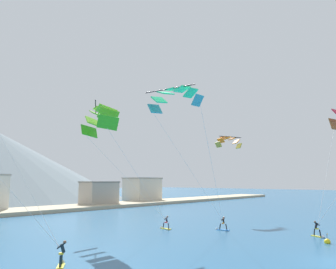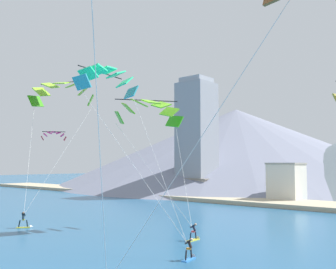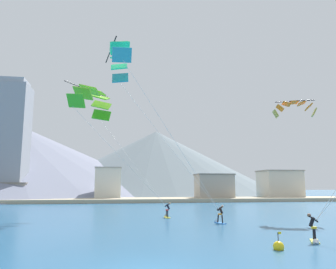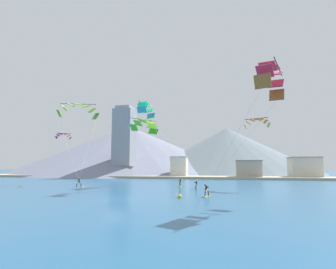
# 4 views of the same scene
# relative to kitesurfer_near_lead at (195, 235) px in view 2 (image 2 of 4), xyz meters

# --- Properties ---
(kitesurfer_near_lead) EXTENTS (0.61, 1.74, 1.61)m
(kitesurfer_near_lead) POSITION_rel_kitesurfer_near_lead_xyz_m (0.00, 0.00, 0.00)
(kitesurfer_near_lead) COLOR yellow
(kitesurfer_near_lead) RESTS_ON ground
(kitesurfer_mid_center) EXTENTS (1.38, 1.62, 1.80)m
(kitesurfer_mid_center) POSITION_rel_kitesurfer_near_lead_xyz_m (-17.69, -6.48, 0.12)
(kitesurfer_mid_center) COLOR yellow
(kitesurfer_mid_center) RESTS_ON ground
(kitesurfer_far_left) EXTENTS (0.69, 1.78, 1.64)m
(kitesurfer_far_left) POSITION_rel_kitesurfer_near_lead_xyz_m (3.74, -5.71, 0.01)
(kitesurfer_far_left) COLOR #337FDB
(kitesurfer_far_left) RESTS_ON ground
(parafoil_kite_near_lead) EXTENTS (10.64, 8.02, 12.85)m
(parafoil_kite_near_lead) POSITION_rel_kitesurfer_near_lead_xyz_m (-8.04, 2.56, 12.38)
(parafoil_kite_near_lead) COLOR green
(parafoil_kite_mid_center) EXTENTS (10.13, 12.04, 16.96)m
(parafoil_kite_mid_center) POSITION_rel_kitesurfer_near_lead_xyz_m (-23.88, 1.90, 16.38)
(parafoil_kite_mid_center) COLOR #308D10
(parafoil_kite_far_left) EXTENTS (10.15, 6.68, 14.15)m
(parafoil_kite_far_left) POSITION_rel_kitesurfer_near_lead_xyz_m (-5.19, -6.02, 13.97)
(parafoil_kite_far_left) COLOR teal
(parafoil_kite_distant_low_drift) EXTENTS (2.79, 3.46, 1.38)m
(parafoil_kite_distant_low_drift) POSITION_rel_kitesurfer_near_lead_xyz_m (-28.81, 3.93, 10.72)
(parafoil_kite_distant_low_drift) COLOR maroon
(shoreline_strip) EXTENTS (180.00, 10.00, 0.70)m
(shoreline_strip) POSITION_rel_kitesurfer_near_lead_xyz_m (-4.17, 32.29, -0.08)
(shoreline_strip) COLOR tan
(shoreline_strip) RESTS_ON ground
(shore_building_promenade_mid) EXTENTS (7.36, 4.77, 3.81)m
(shore_building_promenade_mid) POSITION_rel_kitesurfer_near_lead_xyz_m (-26.52, 37.21, 1.48)
(shore_building_promenade_mid) COLOR #A89E8E
(shore_building_promenade_mid) RESTS_ON ground
(shore_building_quay_west) EXTENTS (5.47, 5.85, 7.02)m
(shore_building_quay_west) POSITION_rel_kitesurfer_near_lead_xyz_m (-6.87, 37.18, 3.09)
(shore_building_quay_west) COLOR silver
(shore_building_quay_west) RESTS_ON ground
(highrise_tower) EXTENTS (7.00, 7.00, 25.79)m
(highrise_tower) POSITION_rel_kitesurfer_near_lead_xyz_m (-27.68, 38.88, 12.25)
(highrise_tower) COLOR gray
(highrise_tower) RESTS_ON ground
(mountain_peak_west_ridge) EXTENTS (116.19, 116.19, 25.02)m
(mountain_peak_west_ridge) POSITION_rel_kitesurfer_near_lead_xyz_m (-42.36, 81.88, 12.07)
(mountain_peak_west_ridge) COLOR slate
(mountain_peak_west_ridge) RESTS_ON ground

